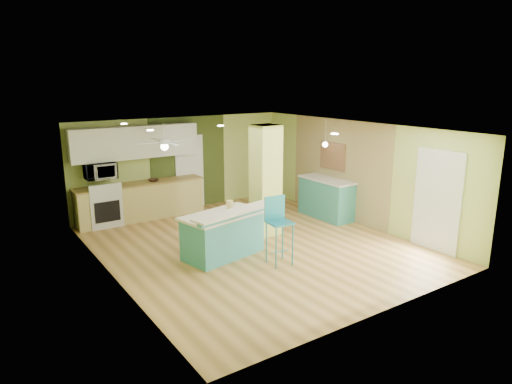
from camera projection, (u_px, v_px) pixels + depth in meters
floor at (254, 245)px, 9.80m from camera, size 6.00×7.00×0.01m
ceiling at (254, 128)px, 9.19m from camera, size 6.00×7.00×0.01m
wall_back at (182, 164)px, 12.32m from camera, size 6.00×0.01×2.50m
wall_front at (387, 235)px, 6.68m from camera, size 6.00×0.01×2.50m
wall_left at (109, 211)px, 7.86m from camera, size 0.01×7.00×2.50m
wall_right at (356, 173)px, 11.13m from camera, size 0.01×7.00×2.50m
wood_panel at (338, 169)px, 11.60m from camera, size 0.02×3.40×2.50m
olive_accent at (189, 163)px, 12.41m from camera, size 2.20×0.02×2.50m
interior_door at (190, 172)px, 12.45m from camera, size 0.82×0.05×2.00m
french_door at (437, 201)px, 9.31m from camera, size 0.04×1.08×2.10m
column at (265, 181)px, 10.25m from camera, size 0.55×0.55×2.50m
kitchen_run at (141, 201)px, 11.55m from camera, size 3.25×0.63×0.94m
stove at (104, 207)px, 11.03m from camera, size 0.76×0.66×1.08m
upper_cabinets at (136, 142)px, 11.29m from camera, size 3.20×0.34×0.80m
microwave at (100, 171)px, 10.82m from camera, size 0.70×0.48×0.39m
ceiling_fan at (164, 142)px, 10.31m from camera, size 1.41×1.41×0.61m
pendant_lamp at (325, 144)px, 11.39m from camera, size 0.14×0.14×0.69m
wall_decor at (333, 156)px, 11.68m from camera, size 0.03×0.90×0.70m
peninsula at (223, 234)px, 9.11m from camera, size 1.95×1.35×1.01m
bar_stool at (277, 219)px, 8.67m from camera, size 0.48×0.48×1.31m
side_counter at (327, 198)px, 11.69m from camera, size 0.67×1.57×1.01m
fruit_bowl at (153, 180)px, 11.58m from camera, size 0.27×0.27×0.06m
canister at (230, 205)px, 9.29m from camera, size 0.14×0.14×0.19m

